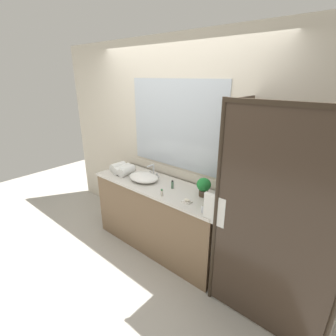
{
  "coord_description": "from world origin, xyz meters",
  "views": [
    {
      "loc": [
        1.89,
        -2.03,
        2.15
      ],
      "look_at": [
        0.15,
        0.0,
        1.15
      ],
      "focal_mm": 26.49,
      "sensor_mm": 36.0,
      "label": 1
    }
  ],
  "objects": [
    {
      "name": "ground_plane",
      "position": [
        0.0,
        0.0,
        0.0
      ],
      "size": [
        8.0,
        8.0,
        0.0
      ],
      "primitive_type": "plane",
      "color": "#B7B2A8"
    },
    {
      "name": "wall_back_with_mirror",
      "position": [
        0.0,
        0.34,
        1.31
      ],
      "size": [
        4.4,
        0.06,
        2.6
      ],
      "color": "beige",
      "rests_on": "ground_plane"
    },
    {
      "name": "vanity_cabinet",
      "position": [
        0.0,
        0.01,
        0.45
      ],
      "size": [
        1.8,
        0.58,
        0.9
      ],
      "color": "brown",
      "rests_on": "ground_plane"
    },
    {
      "name": "shower_enclosure",
      "position": [
        1.28,
        -0.19,
        1.03
      ],
      "size": [
        1.2,
        0.59,
        2.0
      ],
      "color": "#2D2319",
      "rests_on": "ground_plane"
    },
    {
      "name": "sink_basin",
      "position": [
        -0.23,
        -0.03,
        0.94
      ],
      "size": [
        0.41,
        0.31,
        0.09
      ],
      "primitive_type": "ellipsoid",
      "color": "white",
      "rests_on": "vanity_cabinet"
    },
    {
      "name": "faucet",
      "position": [
        -0.23,
        0.14,
        0.96
      ],
      "size": [
        0.17,
        0.13,
        0.17
      ],
      "color": "silver",
      "rests_on": "vanity_cabinet"
    },
    {
      "name": "potted_plant",
      "position": [
        0.58,
        0.09,
        1.02
      ],
      "size": [
        0.16,
        0.16,
        0.21
      ],
      "color": "#473828",
      "rests_on": "vanity_cabinet"
    },
    {
      "name": "soap_dish",
      "position": [
        0.53,
        -0.14,
        0.91
      ],
      "size": [
        0.1,
        0.07,
        0.04
      ],
      "color": "silver",
      "rests_on": "vanity_cabinet"
    },
    {
      "name": "amenity_bottle_lotion",
      "position": [
        0.77,
        -0.21,
        0.94
      ],
      "size": [
        0.03,
        0.03,
        0.09
      ],
      "color": "silver",
      "rests_on": "vanity_cabinet"
    },
    {
      "name": "amenity_bottle_shampoo",
      "position": [
        0.2,
        0.02,
        0.95
      ],
      "size": [
        0.03,
        0.03,
        0.1
      ],
      "color": "#4C7056",
      "rests_on": "vanity_cabinet"
    },
    {
      "name": "amenity_bottle_conditioner",
      "position": [
        0.24,
        -0.21,
        0.94
      ],
      "size": [
        0.03,
        0.03,
        0.08
      ],
      "color": "silver",
      "rests_on": "vanity_cabinet"
    },
    {
      "name": "rolled_towel_near_edge",
      "position": [
        -0.76,
        -0.01,
        0.96
      ],
      "size": [
        0.11,
        0.21,
        0.11
      ],
      "primitive_type": "cylinder",
      "rotation": [
        1.57,
        0.0,
        -0.01
      ],
      "color": "white",
      "rests_on": "vanity_cabinet"
    },
    {
      "name": "rolled_towel_middle",
      "position": [
        -0.65,
        -0.03,
        0.95
      ],
      "size": [
        0.13,
        0.27,
        0.1
      ],
      "primitive_type": "cylinder",
      "rotation": [
        1.57,
        0.0,
        0.09
      ],
      "color": "white",
      "rests_on": "vanity_cabinet"
    },
    {
      "name": "rolled_towel_far_edge",
      "position": [
        -0.54,
        -0.04,
        0.96
      ],
      "size": [
        0.15,
        0.26,
        0.11
      ],
      "primitive_type": "cylinder",
      "rotation": [
        1.57,
        0.0,
        0.17
      ],
      "color": "white",
      "rests_on": "vanity_cabinet"
    }
  ]
}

